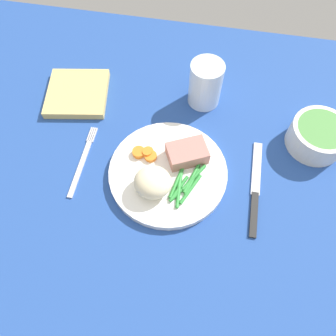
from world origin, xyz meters
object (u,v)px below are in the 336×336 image
object	(u,v)px
fork	(83,161)
dinner_plate	(168,172)
knife	(255,189)
salad_bowl	(318,135)
meat_portion	(187,153)
napkin	(77,93)
water_glass	(205,86)

from	to	relation	value
fork	dinner_plate	bearing A→B (deg)	1.25
knife	fork	bearing A→B (deg)	-178.47
fork	salad_bowl	xyz separation A→B (cm)	(46.13, 12.95, 2.86)
meat_portion	fork	distance (cm)	21.30
fork	napkin	size ratio (longest dim) A/B	1.24
dinner_plate	meat_portion	xyz separation A→B (cm)	(3.14, 3.66, 2.31)
meat_portion	napkin	size ratio (longest dim) A/B	0.56
fork	water_glass	size ratio (longest dim) A/B	1.63
dinner_plate	fork	xyz separation A→B (cm)	(-17.60, -0.26, -0.60)
meat_portion	water_glass	bearing A→B (deg)	85.64
salad_bowl	knife	bearing A→B (deg)	-130.97
water_glass	meat_portion	bearing A→B (deg)	-94.36
fork	knife	world-z (taller)	knife
dinner_plate	salad_bowl	world-z (taller)	salad_bowl
knife	water_glass	world-z (taller)	water_glass
fork	salad_bowl	size ratio (longest dim) A/B	1.44
fork	napkin	xyz separation A→B (cm)	(-6.39, 16.54, 0.65)
napkin	fork	bearing A→B (deg)	-68.89
knife	water_glass	distance (cm)	24.60
fork	napkin	bearing A→B (deg)	111.53
water_glass	dinner_plate	bearing A→B (deg)	-102.25
water_glass	napkin	xyz separation A→B (cm)	(-28.38, -3.98, -3.56)
napkin	water_glass	bearing A→B (deg)	7.99
fork	salad_bowl	bearing A→B (deg)	16.10
fork	salad_bowl	distance (cm)	48.00
water_glass	salad_bowl	xyz separation A→B (cm)	(24.13, -7.57, -1.35)
knife	water_glass	size ratio (longest dim) A/B	2.01
dinner_plate	fork	world-z (taller)	dinner_plate
salad_bowl	fork	bearing A→B (deg)	-164.32
meat_portion	dinner_plate	bearing A→B (deg)	-130.60
fork	napkin	distance (cm)	17.74
water_glass	napkin	distance (cm)	28.88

